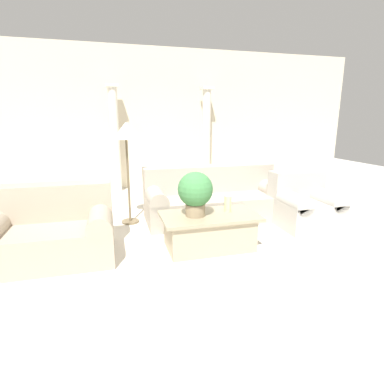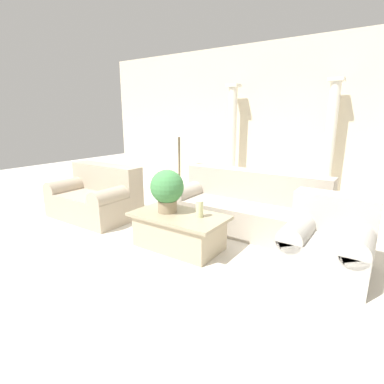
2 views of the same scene
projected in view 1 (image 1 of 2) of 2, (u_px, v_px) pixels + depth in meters
name	position (u px, v px, depth m)	size (l,w,h in m)	color
ground_plane	(199.00, 235.00, 4.29)	(16.00, 16.00, 0.00)	silver
wall_back	(159.00, 120.00, 7.07)	(10.00, 0.06, 3.20)	beige
sofa_long	(214.00, 198.00, 4.94)	(2.23, 0.91, 0.85)	#ADA393
loveseat	(51.00, 230.00, 3.52)	(1.42, 0.91, 0.85)	tan
coffee_table	(209.00, 231.00, 3.81)	(1.21, 0.68, 0.44)	tan
potted_plant	(195.00, 191.00, 3.64)	(0.43, 0.43, 0.55)	#937F60
pillar_candle	(228.00, 204.00, 3.86)	(0.09, 0.09, 0.21)	beige
floor_lamp	(126.00, 137.00, 4.48)	(0.42, 0.42, 1.56)	brown
column_left	(115.00, 139.00, 6.58)	(0.27, 0.27, 2.33)	silver
column_right	(206.00, 137.00, 7.11)	(0.27, 0.27, 2.33)	silver
armchair	(303.00, 204.00, 4.63)	(0.87, 0.84, 0.81)	#B7B2A8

